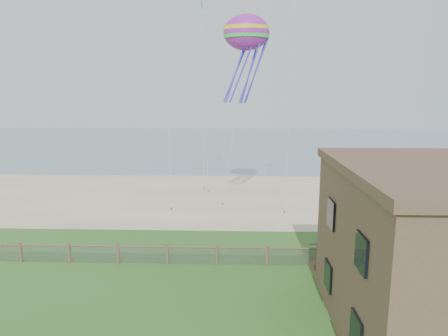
# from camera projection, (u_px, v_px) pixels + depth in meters

# --- Properties ---
(ground) EXTENTS (160.00, 160.00, 0.00)m
(ground) POSITION_uv_depth(u_px,v_px,m) (210.00, 321.00, 18.14)
(ground) COLOR #27591E
(ground) RESTS_ON ground
(sand_beach) EXTENTS (72.00, 20.00, 0.02)m
(sand_beach) POSITION_uv_depth(u_px,v_px,m) (225.00, 197.00, 39.74)
(sand_beach) COLOR tan
(sand_beach) RESTS_ON ground
(ocean) EXTENTS (160.00, 68.00, 0.02)m
(ocean) POSITION_uv_depth(u_px,v_px,m) (232.00, 143.00, 82.95)
(ocean) COLOR slate
(ocean) RESTS_ON ground
(chainlink_fence) EXTENTS (36.20, 0.20, 1.25)m
(chainlink_fence) POSITION_uv_depth(u_px,v_px,m) (217.00, 256.00, 23.93)
(chainlink_fence) COLOR brown
(chainlink_fence) RESTS_ON ground
(motel_deck) EXTENTS (15.00, 2.00, 0.50)m
(motel_deck) POSITION_uv_depth(u_px,v_px,m) (445.00, 271.00, 22.57)
(motel_deck) COLOR brown
(motel_deck) RESTS_ON ground
(picnic_table) EXTENTS (1.57, 1.19, 0.66)m
(picnic_table) POSITION_uv_depth(u_px,v_px,m) (328.00, 270.00, 22.53)
(picnic_table) COLOR brown
(picnic_table) RESTS_ON ground
(octopus_kite) EXTENTS (4.26, 3.68, 7.36)m
(octopus_kite) POSITION_uv_depth(u_px,v_px,m) (246.00, 57.00, 31.42)
(octopus_kite) COLOR #E62463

